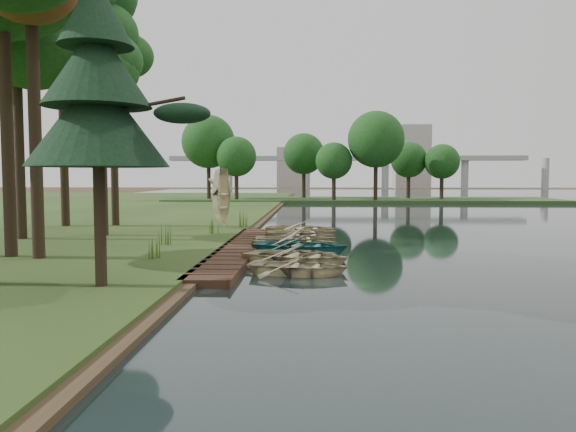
{
  "coord_description": "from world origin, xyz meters",
  "views": [
    {
      "loc": [
        1.55,
        -23.89,
        3.28
      ],
      "look_at": [
        0.5,
        -0.06,
        1.61
      ],
      "focal_mm": 35.0,
      "sensor_mm": 36.0,
      "label": 1
    }
  ],
  "objects_px": {
    "boardwalk": "(239,250)",
    "rowboat_2": "(297,252)",
    "rowboat_1": "(296,255)",
    "stored_rowboat": "(223,222)",
    "rowboat_0": "(299,265)",
    "pine_tree": "(97,91)"
  },
  "relations": [
    {
      "from": "rowboat_2",
      "to": "stored_rowboat",
      "type": "bearing_deg",
      "value": 30.95
    },
    {
      "from": "rowboat_1",
      "to": "rowboat_0",
      "type": "bearing_deg",
      "value": -155.22
    },
    {
      "from": "stored_rowboat",
      "to": "rowboat_0",
      "type": "bearing_deg",
      "value": -143.27
    },
    {
      "from": "rowboat_1",
      "to": "pine_tree",
      "type": "bearing_deg",
      "value": 154.94
    },
    {
      "from": "rowboat_1",
      "to": "stored_rowboat",
      "type": "height_order",
      "value": "stored_rowboat"
    },
    {
      "from": "rowboat_0",
      "to": "boardwalk",
      "type": "bearing_deg",
      "value": 36.8
    },
    {
      "from": "boardwalk",
      "to": "stored_rowboat",
      "type": "distance_m",
      "value": 8.88
    },
    {
      "from": "boardwalk",
      "to": "rowboat_2",
      "type": "height_order",
      "value": "rowboat_2"
    },
    {
      "from": "boardwalk",
      "to": "rowboat_2",
      "type": "relative_size",
      "value": 5.23
    },
    {
      "from": "rowboat_2",
      "to": "stored_rowboat",
      "type": "height_order",
      "value": "stored_rowboat"
    },
    {
      "from": "boardwalk",
      "to": "stored_rowboat",
      "type": "relative_size",
      "value": 4.61
    },
    {
      "from": "rowboat_0",
      "to": "pine_tree",
      "type": "height_order",
      "value": "pine_tree"
    },
    {
      "from": "rowboat_1",
      "to": "stored_rowboat",
      "type": "xyz_separation_m",
      "value": [
        -4.66,
        12.28,
        0.2
      ]
    },
    {
      "from": "boardwalk",
      "to": "rowboat_0",
      "type": "bearing_deg",
      "value": -63.75
    },
    {
      "from": "rowboat_0",
      "to": "rowboat_1",
      "type": "distance_m",
      "value": 1.86
    },
    {
      "from": "rowboat_2",
      "to": "pine_tree",
      "type": "bearing_deg",
      "value": 149.78
    },
    {
      "from": "rowboat_1",
      "to": "rowboat_2",
      "type": "relative_size",
      "value": 1.29
    },
    {
      "from": "rowboat_0",
      "to": "stored_rowboat",
      "type": "height_order",
      "value": "stored_rowboat"
    },
    {
      "from": "stored_rowboat",
      "to": "rowboat_2",
      "type": "bearing_deg",
      "value": -138.96
    },
    {
      "from": "stored_rowboat",
      "to": "boardwalk",
      "type": "bearing_deg",
      "value": -148.4
    },
    {
      "from": "rowboat_0",
      "to": "rowboat_2",
      "type": "bearing_deg",
      "value": 13.56
    },
    {
      "from": "pine_tree",
      "to": "rowboat_0",
      "type": "bearing_deg",
      "value": 32.31
    }
  ]
}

